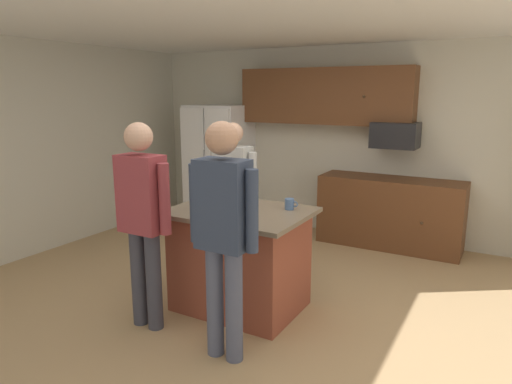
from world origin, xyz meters
The scene contains 18 objects.
floor centered at (0.00, 0.00, 0.00)m, with size 7.04×7.04×0.00m, color tan.
ceiling centered at (0.00, 0.00, 2.60)m, with size 7.04×7.04×0.00m, color white.
back_wall centered at (0.00, 2.80, 1.30)m, with size 6.40×0.10×2.60m, color beige.
side_wall_left centered at (-3.20, 0.00, 1.30)m, with size 0.10×5.60×2.60m, color beige.
cabinet_run_upper centered at (-0.40, 2.60, 1.93)m, with size 2.40×0.38×0.75m.
cabinet_run_lower centered at (0.60, 2.48, 0.45)m, with size 1.80×0.63×0.90m.
refrigerator centered at (-2.00, 2.38, 0.90)m, with size 0.87×0.76×1.79m.
microwave_over_range centered at (0.60, 2.50, 1.45)m, with size 0.56×0.40×0.32m, color black.
kitchen_island centered at (-0.18, 0.01, 0.48)m, with size 1.23×0.93×0.94m.
person_host_foreground centered at (0.15, -0.75, 1.04)m, with size 0.57×0.24×1.79m.
person_guest_left centered at (-0.69, -0.68, 1.02)m, with size 0.57×0.23×1.75m.
person_guest_right centered at (-0.68, 0.71, 0.96)m, with size 0.57×0.22×1.67m.
tumbler_amber centered at (-0.40, 0.08, 1.00)m, with size 0.07×0.07×0.13m.
mug_ceramic_white centered at (-0.52, 0.14, 0.99)m, with size 0.12×0.08×0.10m.
glass_pilsner centered at (-0.52, -0.17, 1.01)m, with size 0.07×0.07×0.15m.
glass_dark_ale centered at (-0.38, -0.20, 1.02)m, with size 0.06×0.06×0.15m.
mug_blue_stoneware centered at (0.20, 0.25, 0.99)m, with size 0.13×0.08×0.10m.
glass_stout_tall centered at (-0.09, -0.27, 1.01)m, with size 0.07×0.07×0.15m.
Camera 1 is at (1.91, -3.39, 1.98)m, focal length 32.16 mm.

